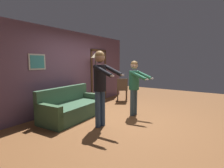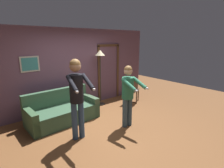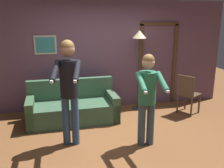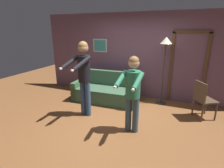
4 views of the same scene
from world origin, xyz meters
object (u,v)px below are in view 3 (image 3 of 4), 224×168
at_px(couch, 73,108).
at_px(dining_chair_distant, 187,92).
at_px(person_standing_left, 69,82).
at_px(torchiere_lamp, 139,45).
at_px(person_standing_right, 148,92).

height_order(couch, dining_chair_distant, dining_chair_distant).
relative_size(couch, person_standing_left, 1.05).
distance_m(torchiere_lamp, person_standing_left, 2.29).
height_order(couch, torchiere_lamp, torchiere_lamp).
bearing_deg(person_standing_right, person_standing_left, 167.89).
relative_size(person_standing_left, dining_chair_distant, 1.99).
relative_size(couch, dining_chair_distant, 2.09).
height_order(person_standing_left, person_standing_right, person_standing_left).
xyz_separation_m(torchiere_lamp, person_standing_left, (-1.68, -1.49, -0.43)).
xyz_separation_m(couch, person_standing_left, (-0.08, -1.07, 0.86)).
relative_size(person_standing_right, dining_chair_distant, 1.74).
xyz_separation_m(person_standing_right, dining_chair_distant, (1.41, 1.22, -0.44)).
height_order(couch, person_standing_right, person_standing_right).
xyz_separation_m(torchiere_lamp, person_standing_right, (-0.39, -1.76, -0.61)).
height_order(couch, person_standing_left, person_standing_left).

